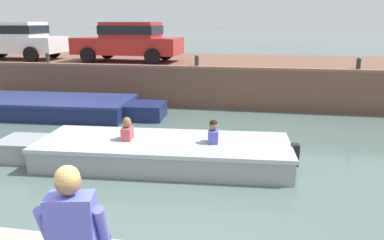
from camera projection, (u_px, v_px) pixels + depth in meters
The scene contains 11 objects.
ground_plane at pixel (213, 158), 8.31m from camera, with size 400.00×400.00×0.00m, color #4C605B.
far_quay_wall at pixel (236, 77), 15.56m from camera, with size 60.00×6.00×1.38m, color brown.
far_wall_coping at pixel (232, 68), 12.63m from camera, with size 60.00×0.24×0.08m, color brown.
boat_moored_west_navy at pixel (52, 107), 12.09m from camera, with size 6.90×2.49×0.55m.
motorboat_passing at pixel (153, 152), 7.95m from camera, with size 6.45×2.13×1.01m.
car_leftmost_white at pixel (15, 39), 15.71m from camera, with size 4.11×1.99×1.54m.
car_left_inner_red at pixel (129, 40), 14.84m from camera, with size 4.26×2.06×1.54m.
mooring_bollard_west at pixel (48, 58), 13.87m from camera, with size 0.15×0.15×0.45m.
mooring_bollard_mid at pixel (197, 61), 12.91m from camera, with size 0.15×0.15×0.45m.
mooring_bollard_east at pixel (359, 64), 12.01m from camera, with size 0.15×0.15×0.45m.
person_seated_left at pixel (75, 233), 2.98m from camera, with size 0.58×0.59×0.97m.
Camera 1 is at (0.92, -2.96, 2.95)m, focal length 35.00 mm.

